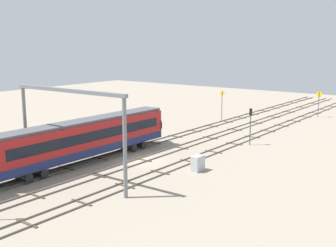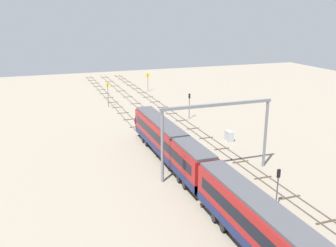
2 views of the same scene
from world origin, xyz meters
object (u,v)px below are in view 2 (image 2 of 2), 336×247
at_px(overhead_gantry, 217,124).
at_px(relay_cabinet, 229,136).
at_px(train, 276,242).
at_px(signal_light_trackside_approach, 278,182).
at_px(speed_sign_mid_trackside, 108,92).
at_px(signal_light_trackside_departure, 189,102).
at_px(speed_sign_near_foreground, 148,79).

bearing_deg(overhead_gantry, relay_cabinet, -36.23).
distance_m(train, signal_light_trackside_approach, 10.69).
height_order(speed_sign_mid_trackside, signal_light_trackside_departure, speed_sign_mid_trackside).
bearing_deg(signal_light_trackside_approach, train, 143.70).
relative_size(signal_light_trackside_approach, signal_light_trackside_departure, 0.87).
bearing_deg(speed_sign_near_foreground, signal_light_trackside_departure, 179.78).
height_order(train, signal_light_trackside_approach, train).
distance_m(train, speed_sign_near_foreground, 71.60).
relative_size(speed_sign_mid_trackside, signal_light_trackside_departure, 1.05).
xyz_separation_m(overhead_gantry, relay_cabinet, (10.59, -7.76, -5.76)).
xyz_separation_m(speed_sign_mid_trackside, signal_light_trackside_approach, (-49.24, -8.05, -0.48)).
distance_m(signal_light_trackside_departure, relay_cabinet, 14.38).
height_order(train, speed_sign_near_foreground, train).
bearing_deg(relay_cabinet, speed_sign_mid_trackside, 25.31).
distance_m(speed_sign_near_foreground, relay_cabinet, 41.80).
xyz_separation_m(train, speed_sign_mid_trackside, (57.85, 1.72, 0.63)).
bearing_deg(speed_sign_mid_trackside, speed_sign_near_foreground, -44.91).
distance_m(train, signal_light_trackside_departure, 44.54).
xyz_separation_m(speed_sign_near_foreground, relay_cabinet, (-41.73, -0.81, -2.37)).
distance_m(train, relay_cabinet, 31.41).
height_order(signal_light_trackside_approach, relay_cabinet, signal_light_trackside_approach).
bearing_deg(relay_cabinet, signal_light_trackside_approach, 164.66).
bearing_deg(overhead_gantry, speed_sign_mid_trackside, 8.49).
height_order(speed_sign_near_foreground, relay_cabinet, speed_sign_near_foreground).
bearing_deg(signal_light_trackside_approach, overhead_gantry, 12.47).
distance_m(train, overhead_gantry, 19.28).
bearing_deg(speed_sign_mid_trackside, relay_cabinet, -154.69).
bearing_deg(speed_sign_near_foreground, signal_light_trackside_approach, 175.60).
xyz_separation_m(speed_sign_mid_trackside, relay_cabinet, (-28.85, -13.64, -2.45)).
bearing_deg(overhead_gantry, signal_light_trackside_approach, -167.53).
height_order(speed_sign_near_foreground, signal_light_trackside_approach, speed_sign_near_foreground).
distance_m(overhead_gantry, signal_light_trackside_departure, 25.89).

